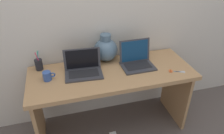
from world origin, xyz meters
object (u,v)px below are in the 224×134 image
object	(u,v)px
laptop_right	(136,59)
scissors	(174,71)
pen_cup	(39,64)
green_vase	(106,49)
coffee_mug	(47,76)
laptop_left	(83,67)

from	to	relation	value
laptop_right	scissors	size ratio (longest dim) A/B	2.13
laptop_right	pen_cup	xyz separation A→B (m)	(-0.90, 0.16, -0.01)
green_vase	coffee_mug	xyz separation A→B (m)	(-0.57, -0.21, -0.08)
laptop_left	laptop_right	bearing A→B (deg)	0.25
laptop_left	coffee_mug	world-z (taller)	laptop_left
laptop_left	laptop_right	xyz separation A→B (m)	(0.52, 0.00, 0.01)
coffee_mug	green_vase	bearing A→B (deg)	20.26
laptop_right	scissors	distance (m)	0.37
pen_cup	green_vase	bearing A→B (deg)	1.30
coffee_mug	laptop_left	bearing A→B (deg)	6.58
laptop_left	coffee_mug	xyz separation A→B (m)	(-0.32, -0.04, -0.02)
laptop_right	scissors	world-z (taller)	laptop_right
laptop_left	green_vase	distance (m)	0.32
pen_cup	laptop_right	bearing A→B (deg)	-9.92
green_vase	coffee_mug	distance (m)	0.62
laptop_right	pen_cup	size ratio (longest dim) A/B	1.63
laptop_right	scissors	xyz separation A→B (m)	(0.29, -0.21, -0.06)
laptop_right	coffee_mug	xyz separation A→B (m)	(-0.83, -0.04, -0.02)
green_vase	scissors	distance (m)	0.68
laptop_right	coffee_mug	size ratio (longest dim) A/B	2.87
green_vase	scissors	xyz separation A→B (m)	(0.55, -0.38, -0.12)
laptop_right	green_vase	distance (m)	0.32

